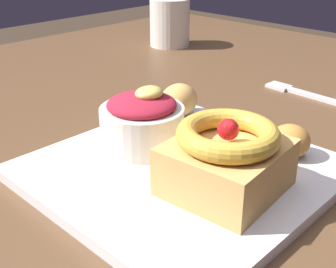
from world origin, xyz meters
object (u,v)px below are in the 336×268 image
berry_ramekin (142,121)px  fritter_front (233,125)px  fritter_back (179,100)px  fork (298,92)px  cake_slice (226,158)px  fritter_middle (290,141)px  front_plate (182,170)px  coffee_mug (170,22)px

berry_ramekin → fritter_front: 0.10m
fritter_back → fork: size_ratio=0.38×
berry_ramekin → cake_slice: bearing=-94.3°
fritter_middle → front_plate: bearing=144.8°
fritter_front → fork: (0.22, 0.04, -0.03)m
cake_slice → fork: size_ratio=0.86×
fritter_back → fork: bearing=-14.3°
berry_ramekin → fritter_front: bearing=-35.7°
berry_ramekin → fritter_front: (0.08, -0.06, -0.01)m
berry_ramekin → fritter_middle: (0.09, -0.13, -0.01)m
fritter_middle → fork: bearing=26.4°
berry_ramekin → front_plate: bearing=-93.2°
front_plate → fritter_middle: (0.09, -0.07, 0.02)m
front_plate → coffee_mug: coffee_mug is taller
fritter_front → fritter_back: 0.09m
berry_ramekin → fritter_back: bearing=18.4°
fritter_middle → fritter_back: size_ratio=0.85×
fritter_middle → coffee_mug: coffee_mug is taller
cake_slice → fork: cake_slice is taller
front_plate → berry_ramekin: bearing=86.8°
fritter_front → coffee_mug: (0.29, 0.38, 0.02)m
fritter_front → fritter_middle: bearing=-84.7°
front_plate → berry_ramekin: size_ratio=2.96×
fritter_middle → berry_ramekin: bearing=125.1°
cake_slice → fritter_middle: 0.10m
berry_ramekin → coffee_mug: coffee_mug is taller
cake_slice → fritter_middle: size_ratio=2.63×
front_plate → fork: 0.30m
fritter_front → fritter_middle: (0.01, -0.07, 0.00)m
fork → coffee_mug: 0.36m
fork → coffee_mug: size_ratio=1.31×
fork → fritter_back: bearing=78.9°
front_plate → coffee_mug: size_ratio=2.78×
berry_ramekin → coffee_mug: size_ratio=0.94×
front_plate → cake_slice: bearing=-95.5°
fritter_middle → fritter_back: bearing=89.6°
berry_ramekin → fritter_back: size_ratio=1.88×
fritter_middle → fritter_back: fritter_back is taller
fritter_back → coffee_mug: bearing=45.6°
fritter_back → fork: (0.21, -0.05, -0.03)m
front_plate → cake_slice: cake_slice is taller
berry_ramekin → fritter_back: (0.09, 0.03, -0.01)m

